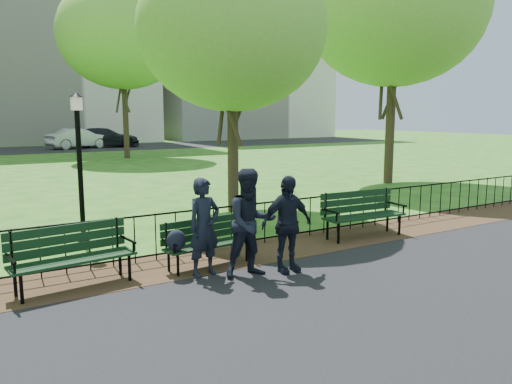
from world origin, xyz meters
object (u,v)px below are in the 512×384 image
tree_mid_e (395,9)px  park_bench_main (196,238)px  park_bench_right_a (361,209)px  sedan_dark (105,138)px  park_bench_left_a (71,250)px  tree_far_e (122,34)px  person_mid (251,223)px  person_right (287,224)px  person_left (204,227)px  sedan_silver (78,138)px  tree_near_e (232,30)px  lamppost (80,163)px

tree_mid_e → park_bench_main: bearing=-150.8°
park_bench_right_a → sedan_dark: 34.03m
park_bench_left_a → sedan_dark: (9.48, 33.95, 0.19)m
park_bench_right_a → tree_far_e: tree_far_e is taller
person_mid → person_right: size_ratio=1.09×
tree_mid_e → sedan_dark: bearing=97.9°
park_bench_left_a → person_left: bearing=-22.1°
sedan_dark → tree_far_e: bearing=-176.1°
person_right → tree_mid_e: bearing=37.8°
park_bench_right_a → tree_mid_e: tree_mid_e is taller
tree_mid_e → sedan_silver: (-6.11, 27.24, -5.86)m
tree_near_e → tree_mid_e: 8.52m
park_bench_main → tree_near_e: size_ratio=0.24×
park_bench_main → tree_near_e: bearing=48.2°
person_left → person_mid: person_mid is taller
tree_far_e → person_mid: size_ratio=5.92×
tree_near_e → sedan_dark: 30.34m
park_bench_left_a → sedan_dark: sedan_dark is taller
park_bench_right_a → person_left: 4.20m
person_right → tree_near_e: bearing=72.4°
tree_mid_e → lamppost: bearing=-164.4°
person_left → sedan_silver: size_ratio=0.34×
park_bench_main → person_mid: (0.63, -0.84, 0.36)m
tree_mid_e → tree_far_e: tree_far_e is taller
park_bench_main → person_right: 1.62m
tree_far_e → sedan_silver: tree_far_e is taller
park_bench_right_a → tree_mid_e: bearing=44.1°
park_bench_left_a → tree_far_e: 25.08m
park_bench_right_a → lamppost: bearing=158.7°
park_bench_right_a → tree_far_e: size_ratio=0.18×
tree_mid_e → person_right: 13.65m
park_bench_main → tree_far_e: size_ratio=0.16×
person_left → person_mid: (0.65, -0.44, 0.08)m
park_bench_main → park_bench_left_a: 2.06m
tree_far_e → sedan_silver: 12.52m
park_bench_left_a → lamppost: 2.95m
park_bench_left_a → sedan_silver: (7.21, 33.38, 0.20)m
person_mid → sedan_dark: person_mid is taller
park_bench_main → person_mid: 1.11m
lamppost → sedan_dark: 32.53m
sedan_silver → tree_near_e: bearing=160.6°
person_mid → person_right: person_mid is taller
tree_far_e → sedan_dark: bearing=81.8°
park_bench_main → park_bench_right_a: 4.14m
tree_mid_e → person_left: tree_mid_e is taller
person_mid → sedan_silver: person_mid is taller
park_bench_main → tree_far_e: (5.81, 22.96, 6.92)m
park_bench_main → sedan_dark: bearing=71.8°
tree_far_e → person_left: tree_far_e is taller
person_right → sedan_dark: person_right is taller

